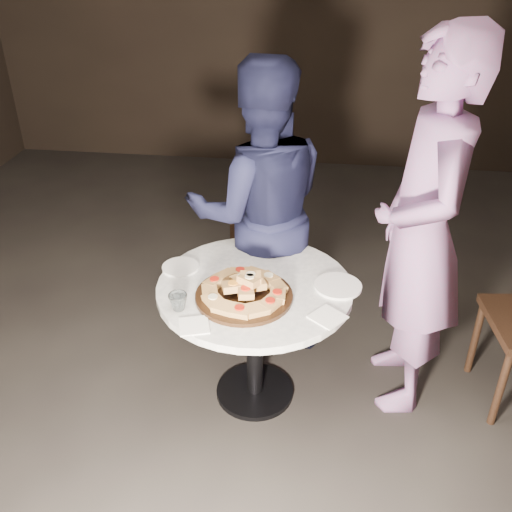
% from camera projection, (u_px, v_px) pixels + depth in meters
% --- Properties ---
extents(floor, '(7.00, 7.00, 0.00)m').
position_uv_depth(floor, '(249.00, 406.00, 3.00)').
color(floor, black).
rests_on(floor, ground).
extents(table, '(1.11, 1.11, 0.70)m').
position_uv_depth(table, '(255.00, 307.00, 2.79)').
color(table, black).
rests_on(table, ground).
extents(serving_board, '(0.57, 0.57, 0.02)m').
position_uv_depth(serving_board, '(244.00, 296.00, 2.63)').
color(serving_board, black).
rests_on(serving_board, table).
extents(focaccia_pile, '(0.40, 0.40, 0.11)m').
position_uv_depth(focaccia_pile, '(245.00, 288.00, 2.60)').
color(focaccia_pile, '#AE7D43').
rests_on(focaccia_pile, serving_board).
extents(plate_left, '(0.21, 0.21, 0.01)m').
position_uv_depth(plate_left, '(181.00, 267.00, 2.85)').
color(plate_left, white).
rests_on(plate_left, table).
extents(plate_right, '(0.28, 0.28, 0.01)m').
position_uv_depth(plate_right, '(338.00, 286.00, 2.70)').
color(plate_right, white).
rests_on(plate_right, table).
extents(water_glass, '(0.09, 0.09, 0.08)m').
position_uv_depth(water_glass, '(178.00, 302.00, 2.53)').
color(water_glass, silver).
rests_on(water_glass, table).
extents(napkin_near, '(0.16, 0.16, 0.01)m').
position_uv_depth(napkin_near, '(194.00, 326.00, 2.45)').
color(napkin_near, white).
rests_on(napkin_near, table).
extents(napkin_far, '(0.19, 0.19, 0.01)m').
position_uv_depth(napkin_far, '(328.00, 317.00, 2.50)').
color(napkin_far, white).
rests_on(napkin_far, table).
extents(chair_far, '(0.47, 0.48, 0.85)m').
position_uv_depth(chair_far, '(266.00, 227.00, 3.69)').
color(chair_far, black).
rests_on(chair_far, ground).
extents(diner_navy, '(0.94, 0.81, 1.67)m').
position_uv_depth(diner_navy, '(260.00, 211.00, 3.11)').
color(diner_navy, black).
rests_on(diner_navy, ground).
extents(diner_teal, '(0.51, 0.73, 1.89)m').
position_uv_depth(diner_teal, '(421.00, 234.00, 2.65)').
color(diner_teal, slate).
rests_on(diner_teal, ground).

